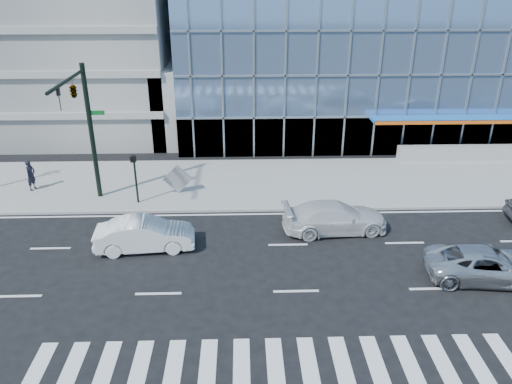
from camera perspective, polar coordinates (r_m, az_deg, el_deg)
The scene contains 12 objects.
ground at distance 25.62m, azimuth 3.67°, elevation -6.04°, with size 160.00×160.00×0.00m, color black.
sidewalk at distance 32.71m, azimuth 2.44°, elevation 1.17°, with size 120.00×8.00×0.15m, color gray.
theatre_building at distance 50.98m, azimuth 17.74°, elevation 17.14°, with size 42.00×26.00×15.00m, color #7090BA.
parking_garage at distance 51.24m, azimuth -23.31°, elevation 19.23°, with size 24.00×24.00×20.00m, color gray.
ramp_block at distance 41.37m, azimuth -6.93°, elevation 10.27°, with size 6.00×8.00×6.00m, color gray.
traffic_signal at distance 28.76m, azimuth -19.55°, elevation 9.34°, with size 1.14×5.74×8.00m.
ped_signal_post at distance 29.67m, azimuth -13.68°, elevation 2.29°, with size 0.30×0.33×3.00m.
silver_suv at distance 24.86m, azimuth 24.81°, elevation -7.55°, with size 2.44×5.30×1.47m, color silver.
white_suv at distance 26.82m, azimuth 9.02°, elevation -2.86°, with size 2.26×5.56×1.61m, color silver.
white_sedan at distance 25.45m, azimuth -12.59°, elevation -4.77°, with size 1.70×4.88×1.61m, color white.
pedestrian at distance 34.03m, azimuth -24.34°, elevation 1.77°, with size 0.71×0.46×1.94m, color black.
tilted_panel at distance 30.94m, azimuth -8.93°, elevation 1.48°, with size 1.30×0.06×1.30m, color gray.
Camera 1 is at (-2.30, -21.99, 12.93)m, focal length 35.00 mm.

